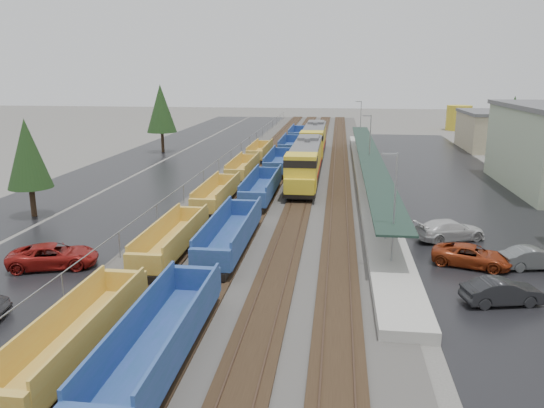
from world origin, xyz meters
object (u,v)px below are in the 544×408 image
at_px(parked_car_east_e, 534,258).
at_px(parked_car_east_b, 472,256).
at_px(parked_car_west_c, 53,256).
at_px(storage_tank, 459,118).
at_px(locomotive_lead, 305,163).
at_px(parked_car_east_a, 502,292).
at_px(locomotive_trail, 314,140).
at_px(well_string_yellow, 198,214).
at_px(well_string_blue, 262,189).
at_px(parked_car_east_c, 450,230).

bearing_deg(parked_car_east_e, parked_car_east_b, 79.02).
bearing_deg(parked_car_west_c, parked_car_east_e, -100.33).
bearing_deg(storage_tank, locomotive_lead, -115.69).
bearing_deg(parked_car_east_a, parked_car_east_b, -10.76).
distance_m(locomotive_trail, well_string_yellow, 40.34).
distance_m(locomotive_trail, parked_car_west_c, 52.57).
bearing_deg(parked_car_east_b, parked_car_east_e, -70.55).
bearing_deg(well_string_blue, parked_car_east_a, -53.59).
xyz_separation_m(parked_car_west_c, parked_car_east_b, (28.35, 3.78, -0.08)).
height_order(parked_car_west_c, parked_car_east_e, parked_car_west_c).
xyz_separation_m(well_string_yellow, parked_car_east_b, (21.05, -6.98, -0.38)).
distance_m(parked_car_east_a, parked_car_east_b, 6.14).
bearing_deg(locomotive_lead, storage_tank, 64.31).
xyz_separation_m(parked_car_west_c, parked_car_east_e, (32.45, 3.83, -0.08)).
distance_m(parked_car_west_c, parked_car_east_b, 28.60).
xyz_separation_m(well_string_yellow, well_string_blue, (4.00, 10.38, 0.08)).
relative_size(well_string_yellow, parked_car_east_b, 16.24).
xyz_separation_m(locomotive_trail, parked_car_east_e, (17.15, -46.44, -1.87)).
distance_m(locomotive_trail, parked_car_east_c, 42.70).
bearing_deg(locomotive_trail, storage_tank, 54.30).
height_order(locomotive_lead, parked_car_east_b, locomotive_lead).
bearing_deg(locomotive_lead, well_string_yellow, -113.38).
relative_size(parked_car_east_c, parked_car_east_e, 1.27).
height_order(well_string_blue, parked_car_east_c, well_string_blue).
xyz_separation_m(locomotive_trail, well_string_yellow, (-8.00, -39.51, -1.50)).
distance_m(well_string_yellow, parked_car_east_b, 22.18).
distance_m(locomotive_trail, storage_tank, 52.35).
relative_size(locomotive_trail, parked_car_east_a, 4.80).
bearing_deg(parked_car_east_b, well_string_yellow, 90.53).
distance_m(well_string_yellow, parked_car_west_c, 13.00).
distance_m(locomotive_trail, well_string_blue, 29.44).
xyz_separation_m(locomotive_lead, well_string_yellow, (-8.00, -18.51, -1.50)).
height_order(well_string_yellow, storage_tank, storage_tank).
bearing_deg(well_string_blue, storage_tank, 64.26).
relative_size(locomotive_lead, locomotive_trail, 1.00).
xyz_separation_m(locomotive_lead, locomotive_trail, (0.00, 21.00, 0.00)).
bearing_deg(parked_car_east_b, well_string_blue, 63.36).
relative_size(locomotive_trail, well_string_yellow, 0.26).
bearing_deg(storage_tank, parked_car_east_b, -101.12).
relative_size(well_string_blue, parked_car_east_c, 19.54).
distance_m(locomotive_trail, parked_car_east_b, 48.32).
distance_m(well_string_blue, parked_car_east_b, 24.34).
relative_size(storage_tank, parked_car_east_a, 1.22).
distance_m(well_string_blue, parked_car_east_a, 29.19).
relative_size(parked_car_east_a, parked_car_east_e, 1.02).
relative_size(locomotive_lead, storage_tank, 3.94).
relative_size(well_string_blue, parked_car_east_e, 24.73).
xyz_separation_m(well_string_blue, parked_car_east_c, (16.71, -11.60, -0.37)).
xyz_separation_m(storage_tank, parked_car_east_e, (-13.39, -88.95, -2.03)).
xyz_separation_m(locomotive_lead, parked_car_west_c, (-15.30, -29.27, -1.79)).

